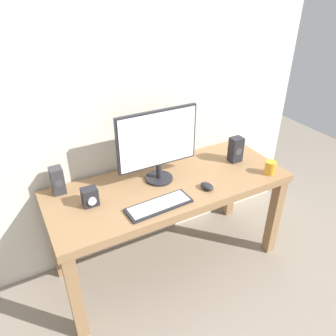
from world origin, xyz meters
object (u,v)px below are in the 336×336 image
at_px(desk, 170,195).
at_px(coffee_mug, 270,168).
at_px(speaker_left, 57,181).
at_px(keyboard_primary, 159,205).
at_px(mouse, 207,186).
at_px(speaker_right, 236,150).
at_px(audio_controller, 90,197).
at_px(monitor, 158,143).

relative_size(desk, coffee_mug, 17.18).
bearing_deg(coffee_mug, speaker_left, 161.03).
distance_m(keyboard_primary, mouse, 0.36).
distance_m(keyboard_primary, speaker_left, 0.66).
distance_m(desk, speaker_right, 0.60).
relative_size(keyboard_primary, audio_controller, 3.62).
xyz_separation_m(audio_controller, coffee_mug, (1.20, -0.24, -0.01)).
relative_size(keyboard_primary, mouse, 4.16).
distance_m(speaker_right, speaker_left, 1.26).
distance_m(monitor, coffee_mug, 0.81).
relative_size(desk, mouse, 16.33).
relative_size(desk, speaker_left, 9.10).
distance_m(monitor, keyboard_primary, 0.41).
distance_m(desk, coffee_mug, 0.72).
height_order(speaker_right, audio_controller, speaker_right).
xyz_separation_m(monitor, keyboard_primary, (-0.14, -0.28, -0.26)).
height_order(speaker_left, coffee_mug, speaker_left).
bearing_deg(speaker_left, monitor, -13.78).
bearing_deg(speaker_right, speaker_left, 170.73).
bearing_deg(speaker_left, desk, -19.52).
height_order(keyboard_primary, speaker_left, speaker_left).
height_order(monitor, speaker_right, monitor).
xyz_separation_m(speaker_right, audio_controller, (-1.10, -0.02, -0.04)).
bearing_deg(speaker_right, keyboard_primary, -162.91).
height_order(desk, keyboard_primary, keyboard_primary).
height_order(desk, audio_controller, audio_controller).
bearing_deg(mouse, coffee_mug, -16.53).
bearing_deg(mouse, speaker_left, 143.28).
bearing_deg(desk, monitor, 116.60).
xyz_separation_m(monitor, speaker_right, (0.61, -0.05, -0.18)).
bearing_deg(desk, speaker_right, 3.55).
bearing_deg(keyboard_primary, speaker_left, 138.75).
bearing_deg(speaker_left, speaker_right, -9.27).
bearing_deg(speaker_left, mouse, -25.88).
distance_m(desk, monitor, 0.38).
bearing_deg(coffee_mug, mouse, 174.31).
height_order(desk, coffee_mug, coffee_mug).
distance_m(speaker_left, coffee_mug, 1.42).
bearing_deg(monitor, keyboard_primary, -116.07).
bearing_deg(speaker_left, coffee_mug, -18.97).
relative_size(monitor, speaker_right, 2.94).
distance_m(monitor, speaker_right, 0.64).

